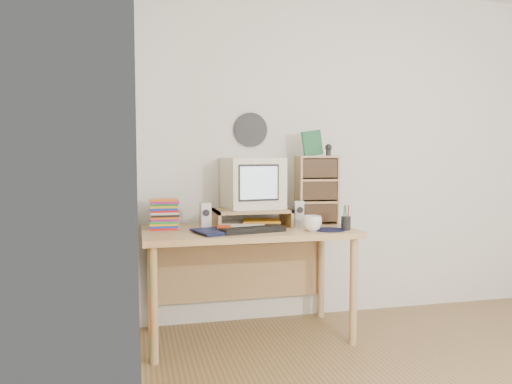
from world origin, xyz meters
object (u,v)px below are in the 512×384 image
keyboard (252,230)px  dvd_stack (164,210)px  crt_monitor (254,183)px  cd_rack (317,190)px  diary (198,231)px  mug (312,223)px  desk (246,247)px

keyboard → dvd_stack: size_ratio=1.61×
crt_monitor → cd_rack: bearing=-10.4°
keyboard → crt_monitor: bearing=62.7°
diary → mug: bearing=-20.0°
dvd_stack → crt_monitor: bearing=6.6°
desk → keyboard: 0.27m
cd_rack → mug: 0.41m
mug → diary: size_ratio=0.54×
crt_monitor → mug: crt_monitor is taller
desk → keyboard: keyboard is taller
desk → diary: bearing=-146.6°
mug → diary: (-0.74, 0.03, -0.03)m
desk → diary: size_ratio=5.93×
crt_monitor → dvd_stack: crt_monitor is taller
desk → dvd_stack: dvd_stack is taller
keyboard → mug: size_ratio=3.31×
desk → keyboard: bearing=-91.8°
cd_rack → mug: bearing=-111.9°
keyboard → cd_rack: 0.66m
keyboard → mug: mug is taller
desk → cd_rack: cd_rack is taller
dvd_stack → diary: size_ratio=1.11×
crt_monitor → diary: crt_monitor is taller
keyboard → mug: bearing=-18.3°
desk → diary: diary is taller
keyboard → mug: (0.39, -0.04, 0.04)m
keyboard → diary: size_ratio=1.78×
dvd_stack → desk: bearing=-1.9°
desk → dvd_stack: 0.61m
desk → cd_rack: 0.66m
mug → diary: 0.74m
crt_monitor → cd_rack: cd_rack is taller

